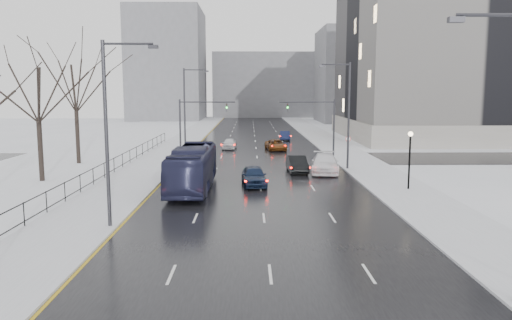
{
  "coord_description": "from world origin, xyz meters",
  "views": [
    {
      "loc": [
        -0.82,
        -6.34,
        7.39
      ],
      "look_at": [
        -0.37,
        28.89,
        2.5
      ],
      "focal_mm": 35.0,
      "sensor_mm": 36.0,
      "label": 1
    }
  ],
  "objects_px": {
    "lamppost_r_mid": "(410,152)",
    "sedan_center_far": "(230,144)",
    "sedan_right_cross": "(276,145)",
    "streetlight_r_mid": "(346,110)",
    "streetlight_l_far": "(187,106)",
    "sedan_center_near": "(254,176)",
    "mast_signal_left": "(190,121)",
    "bus": "(193,168)",
    "tree_park_d": "(42,182)",
    "sedan_right_distant": "(285,136)",
    "sedan_right_far": "(325,163)",
    "tree_park_e": "(79,164)",
    "no_uturn_sign": "(348,141)",
    "sedan_right_near": "(297,164)",
    "mast_signal_right": "(324,121)",
    "streetlight_l_near": "(110,125)"
  },
  "relations": [
    {
      "from": "sedan_right_near",
      "to": "sedan_right_far",
      "type": "bearing_deg",
      "value": -7.08
    },
    {
      "from": "no_uturn_sign",
      "to": "sedan_right_far",
      "type": "height_order",
      "value": "no_uturn_sign"
    },
    {
      "from": "streetlight_r_mid",
      "to": "streetlight_l_near",
      "type": "xyz_separation_m",
      "value": [
        -16.33,
        -20.0,
        0.0
      ]
    },
    {
      "from": "streetlight_l_near",
      "to": "sedan_right_distant",
      "type": "height_order",
      "value": "streetlight_l_near"
    },
    {
      "from": "sedan_center_near",
      "to": "sedan_right_far",
      "type": "xyz_separation_m",
      "value": [
        6.48,
        6.15,
        0.09
      ]
    },
    {
      "from": "streetlight_l_near",
      "to": "bus",
      "type": "bearing_deg",
      "value": 74.27
    },
    {
      "from": "sedan_right_far",
      "to": "sedan_center_near",
      "type": "bearing_deg",
      "value": -129.2
    },
    {
      "from": "mast_signal_left",
      "to": "bus",
      "type": "xyz_separation_m",
      "value": [
        2.2,
        -17.2,
        -2.45
      ]
    },
    {
      "from": "sedan_right_distant",
      "to": "sedan_right_cross",
      "type": "bearing_deg",
      "value": -97.87
    },
    {
      "from": "streetlight_r_mid",
      "to": "streetlight_l_far",
      "type": "relative_size",
      "value": 1.0
    },
    {
      "from": "lamppost_r_mid",
      "to": "mast_signal_right",
      "type": "relative_size",
      "value": 0.66
    },
    {
      "from": "tree_park_e",
      "to": "mast_signal_right",
      "type": "distance_m",
      "value": 26.16
    },
    {
      "from": "no_uturn_sign",
      "to": "sedan_center_near",
      "type": "height_order",
      "value": "no_uturn_sign"
    },
    {
      "from": "no_uturn_sign",
      "to": "bus",
      "type": "distance_m",
      "value": 19.49
    },
    {
      "from": "sedan_right_cross",
      "to": "sedan_center_far",
      "type": "relative_size",
      "value": 1.18
    },
    {
      "from": "lamppost_r_mid",
      "to": "streetlight_l_far",
      "type": "bearing_deg",
      "value": 131.06
    },
    {
      "from": "streetlight_l_near",
      "to": "sedan_right_near",
      "type": "distance_m",
      "value": 22.31
    },
    {
      "from": "sedan_center_near",
      "to": "tree_park_e",
      "type": "bearing_deg",
      "value": 141.7
    },
    {
      "from": "lamppost_r_mid",
      "to": "sedan_center_far",
      "type": "relative_size",
      "value": 1.06
    },
    {
      "from": "streetlight_r_mid",
      "to": "streetlight_l_near",
      "type": "height_order",
      "value": "same"
    },
    {
      "from": "tree_park_e",
      "to": "no_uturn_sign",
      "type": "bearing_deg",
      "value": 0.0
    },
    {
      "from": "no_uturn_sign",
      "to": "sedan_right_cross",
      "type": "xyz_separation_m",
      "value": [
        -6.76,
        11.45,
        -1.6
      ]
    },
    {
      "from": "lamppost_r_mid",
      "to": "sedan_center_far",
      "type": "xyz_separation_m",
      "value": [
        -14.39,
        27.01,
        -2.21
      ]
    },
    {
      "from": "streetlight_l_near",
      "to": "sedan_right_far",
      "type": "distance_m",
      "value": 23.53
    },
    {
      "from": "sedan_right_cross",
      "to": "sedan_right_near",
      "type": "bearing_deg",
      "value": -94.35
    },
    {
      "from": "sedan_center_near",
      "to": "streetlight_l_far",
      "type": "bearing_deg",
      "value": 106.75
    },
    {
      "from": "streetlight_l_far",
      "to": "sedan_right_cross",
      "type": "distance_m",
      "value": 12.19
    },
    {
      "from": "bus",
      "to": "sedan_center_near",
      "type": "relative_size",
      "value": 2.57
    },
    {
      "from": "tree_park_d",
      "to": "streetlight_l_near",
      "type": "distance_m",
      "value": 17.9
    },
    {
      "from": "tree_park_d",
      "to": "bus",
      "type": "height_order",
      "value": "tree_park_d"
    },
    {
      "from": "streetlight_l_near",
      "to": "lamppost_r_mid",
      "type": "distance_m",
      "value": 21.78
    },
    {
      "from": "sedan_right_near",
      "to": "mast_signal_left",
      "type": "bearing_deg",
      "value": 135.81
    },
    {
      "from": "mast_signal_right",
      "to": "sedan_right_distant",
      "type": "relative_size",
      "value": 1.6
    },
    {
      "from": "tree_park_e",
      "to": "bus",
      "type": "xyz_separation_m",
      "value": [
        13.07,
        -13.2,
        1.65
      ]
    },
    {
      "from": "tree_park_e",
      "to": "mast_signal_right",
      "type": "xyz_separation_m",
      "value": [
        25.53,
        4.0,
        4.11
      ]
    },
    {
      "from": "sedan_right_distant",
      "to": "streetlight_r_mid",
      "type": "bearing_deg",
      "value": -81.73
    },
    {
      "from": "streetlight_r_mid",
      "to": "sedan_right_distant",
      "type": "height_order",
      "value": "streetlight_r_mid"
    },
    {
      "from": "streetlight_r_mid",
      "to": "mast_signal_left",
      "type": "height_order",
      "value": "streetlight_r_mid"
    },
    {
      "from": "mast_signal_left",
      "to": "sedan_center_far",
      "type": "height_order",
      "value": "mast_signal_left"
    },
    {
      "from": "streetlight_l_far",
      "to": "sedan_center_near",
      "type": "xyz_separation_m",
      "value": [
        7.67,
        -19.95,
        -4.81
      ]
    },
    {
      "from": "mast_signal_left",
      "to": "streetlight_l_far",
      "type": "bearing_deg",
      "value": 101.87
    },
    {
      "from": "tree_park_e",
      "to": "bus",
      "type": "bearing_deg",
      "value": -45.28
    },
    {
      "from": "sedan_right_near",
      "to": "sedan_right_distant",
      "type": "relative_size",
      "value": 1.12
    },
    {
      "from": "lamppost_r_mid",
      "to": "bus",
      "type": "relative_size",
      "value": 0.37
    },
    {
      "from": "tree_park_e",
      "to": "lamppost_r_mid",
      "type": "distance_m",
      "value": 32.52
    },
    {
      "from": "streetlight_l_far",
      "to": "tree_park_d",
      "type": "bearing_deg",
      "value": -118.15
    },
    {
      "from": "tree_park_e",
      "to": "sedan_right_near",
      "type": "xyz_separation_m",
      "value": [
        21.69,
        -5.6,
        0.79
      ]
    },
    {
      "from": "tree_park_e",
      "to": "sedan_right_distant",
      "type": "bearing_deg",
      "value": 47.36
    },
    {
      "from": "tree_park_e",
      "to": "bus",
      "type": "height_order",
      "value": "tree_park_e"
    },
    {
      "from": "streetlight_r_mid",
      "to": "lamppost_r_mid",
      "type": "distance_m",
      "value": 10.73
    }
  ]
}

